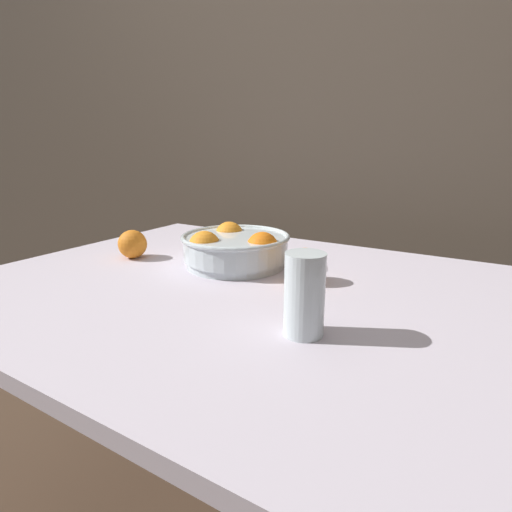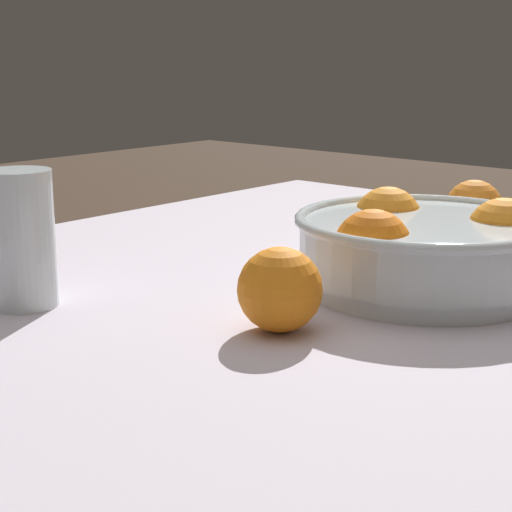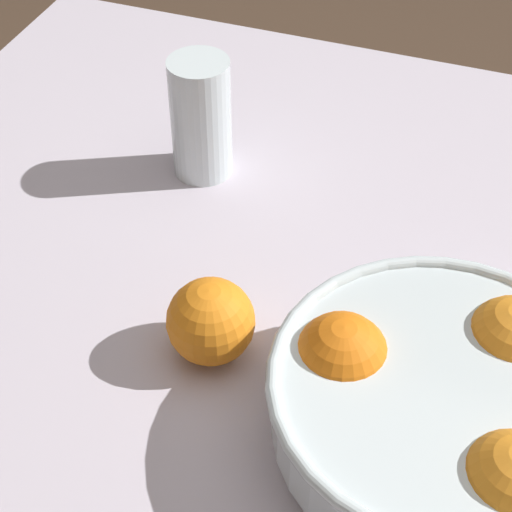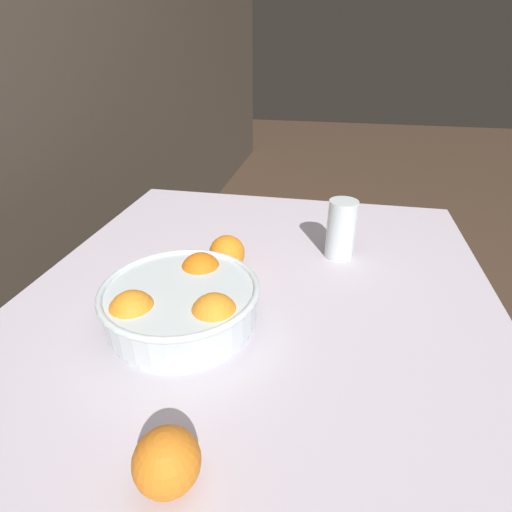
{
  "view_description": "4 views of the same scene",
  "coord_description": "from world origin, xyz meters",
  "px_view_note": "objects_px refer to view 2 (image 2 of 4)",
  "views": [
    {
      "loc": [
        0.49,
        -0.72,
        1.03
      ],
      "look_at": [
        0.07,
        -0.02,
        0.81
      ],
      "focal_mm": 28.0,
      "sensor_mm": 36.0,
      "label": 1
    },
    {
      "loc": [
        0.72,
        0.57,
        0.99
      ],
      "look_at": [
        0.09,
        0.01,
        0.78
      ],
      "focal_mm": 60.0,
      "sensor_mm": 36.0,
      "label": 2
    },
    {
      "loc": [
        -0.07,
        0.55,
        1.34
      ],
      "look_at": [
        0.12,
        0.0,
        0.78
      ],
      "focal_mm": 60.0,
      "sensor_mm": 36.0,
      "label": 3
    },
    {
      "loc": [
        -0.62,
        -0.13,
        1.2
      ],
      "look_at": [
        0.09,
        0.01,
        0.8
      ],
      "focal_mm": 28.0,
      "sensor_mm": 36.0,
      "label": 4
    }
  ],
  "objects_px": {
    "juice_glass": "(22,246)",
    "orange_loose_near_bowl": "(474,208)",
    "fruit_bowl": "(423,247)",
    "orange_loose_front": "(280,290)"
  },
  "relations": [
    {
      "from": "juice_glass",
      "to": "orange_loose_near_bowl",
      "type": "distance_m",
      "value": 0.63
    },
    {
      "from": "fruit_bowl",
      "to": "juice_glass",
      "type": "xyz_separation_m",
      "value": [
        0.32,
        -0.27,
        0.01
      ]
    },
    {
      "from": "orange_loose_near_bowl",
      "to": "orange_loose_front",
      "type": "bearing_deg",
      "value": 6.93
    },
    {
      "from": "orange_loose_near_bowl",
      "to": "juice_glass",
      "type": "bearing_deg",
      "value": -17.08
    },
    {
      "from": "juice_glass",
      "to": "orange_loose_front",
      "type": "xyz_separation_m",
      "value": [
        -0.11,
        0.25,
        -0.02
      ]
    },
    {
      "from": "juice_glass",
      "to": "orange_loose_near_bowl",
      "type": "height_order",
      "value": "juice_glass"
    },
    {
      "from": "juice_glass",
      "to": "fruit_bowl",
      "type": "bearing_deg",
      "value": 139.55
    },
    {
      "from": "orange_loose_front",
      "to": "orange_loose_near_bowl",
      "type": "bearing_deg",
      "value": -173.07
    },
    {
      "from": "juice_glass",
      "to": "orange_loose_near_bowl",
      "type": "xyz_separation_m",
      "value": [
        -0.6,
        0.19,
        -0.02
      ]
    },
    {
      "from": "fruit_bowl",
      "to": "juice_glass",
      "type": "height_order",
      "value": "juice_glass"
    }
  ]
}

